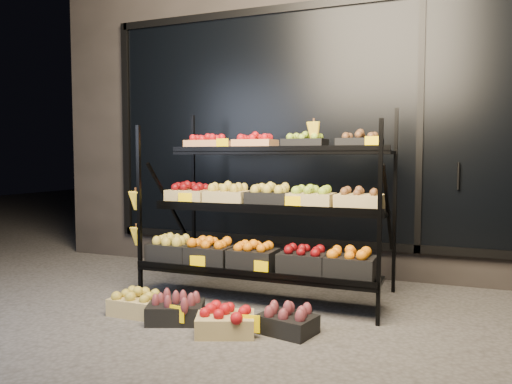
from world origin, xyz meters
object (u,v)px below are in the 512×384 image
at_px(floor_crate_left, 138,302).
at_px(floor_crate_midleft, 176,309).
at_px(display_rack, 265,207).
at_px(floor_crate_midright, 225,320).

distance_m(floor_crate_left, floor_crate_midleft, 0.37).
bearing_deg(display_rack, floor_crate_midleft, -112.89).
bearing_deg(floor_crate_left, floor_crate_midleft, -6.69).
xyz_separation_m(display_rack, floor_crate_midleft, (-0.37, -0.89, -0.69)).
bearing_deg(floor_crate_left, display_rack, 48.70).
xyz_separation_m(floor_crate_left, floor_crate_midright, (0.82, -0.14, 0.00)).
bearing_deg(floor_crate_midleft, floor_crate_left, 151.66).
height_order(display_rack, floor_crate_midleft, display_rack).
relative_size(floor_crate_midleft, floor_crate_midright, 1.02).
bearing_deg(display_rack, floor_crate_midright, -85.23).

